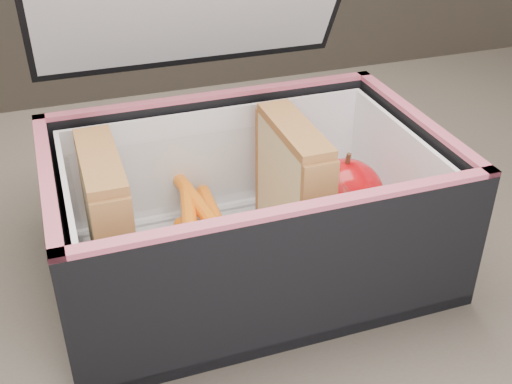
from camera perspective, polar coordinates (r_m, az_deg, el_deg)
kitchen_table at (r=0.58m, az=-0.50°, el=-14.62°), size 1.20×0.80×0.75m
lunch_bag at (r=0.50m, az=-0.90°, el=-0.56°), size 0.29×0.29×0.28m
plastic_tub at (r=0.49m, az=-4.55°, el=-2.52°), size 0.19×0.14×0.08m
sandwich_left at (r=0.48m, az=-13.02°, el=-2.39°), size 0.03×0.09×0.11m
sandwich_right at (r=0.50m, az=3.27°, el=0.55°), size 0.03×0.10×0.11m
carrot_sticks at (r=0.51m, az=-4.50°, el=-4.13°), size 0.05×0.16×0.03m
paper_napkin at (r=0.56m, az=7.42°, el=-2.74°), size 0.10×0.10×0.01m
red_apple at (r=0.53m, az=7.92°, el=-0.21°), size 0.07×0.07×0.07m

